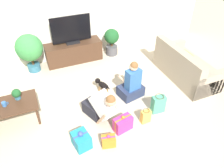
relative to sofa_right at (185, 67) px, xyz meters
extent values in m
plane|color=beige|center=(-2.42, -0.52, -0.29)|extent=(16.00, 16.00, 0.00)
cube|color=white|center=(-2.42, 2.11, 1.01)|extent=(8.40, 0.06, 2.60)
cube|color=tan|center=(0.05, 0.00, -0.09)|extent=(0.85, 1.70, 0.41)
cube|color=tan|center=(-0.27, 0.00, 0.33)|extent=(0.20, 1.70, 0.42)
cube|color=tan|center=(0.05, -0.77, 0.00)|extent=(0.85, 0.16, 0.59)
cube|color=tan|center=(0.05, 0.77, 0.00)|extent=(0.85, 0.16, 0.59)
cube|color=#EACC4C|center=(-0.07, 0.00, 0.27)|extent=(0.18, 0.34, 0.32)
cube|color=#472D1E|center=(-3.97, 0.04, 0.14)|extent=(0.91, 0.62, 0.03)
cylinder|color=#472D1E|center=(-3.58, -0.21, -0.08)|extent=(0.04, 0.04, 0.42)
cylinder|color=#472D1E|center=(-3.58, 0.29, -0.08)|extent=(0.04, 0.04, 0.42)
cube|color=#472D1E|center=(-2.33, 1.81, -0.02)|extent=(1.50, 0.46, 0.55)
cube|color=black|center=(-2.33, 1.81, 0.28)|extent=(0.36, 0.20, 0.05)
cube|color=black|center=(-2.33, 1.81, 0.65)|extent=(1.03, 0.03, 0.69)
cylinder|color=#4C4C51|center=(-1.23, 1.76, -0.16)|extent=(0.34, 0.34, 0.26)
cylinder|color=brown|center=(-1.23, 1.76, 0.03)|extent=(0.06, 0.06, 0.13)
sphere|color=#1E5628|center=(-1.23, 1.76, 0.27)|extent=(0.42, 0.42, 0.42)
cylinder|color=#336B84|center=(-3.44, 1.76, -0.20)|extent=(0.32, 0.32, 0.18)
cylinder|color=brown|center=(-3.44, 1.76, -0.01)|extent=(0.06, 0.06, 0.20)
sphere|color=#3D8E47|center=(-3.44, 1.76, 0.37)|extent=(0.67, 0.67, 0.67)
cube|color=#23232D|center=(-2.50, -0.35, -0.15)|extent=(0.43, 0.52, 0.28)
cube|color=white|center=(-2.38, -0.63, 0.15)|extent=(0.49, 0.60, 0.48)
sphere|color=tan|center=(-2.31, -0.81, 0.37)|extent=(0.19, 0.19, 0.19)
sphere|color=brown|center=(-2.31, -0.81, 0.41)|extent=(0.18, 0.18, 0.18)
cylinder|color=tan|center=(-2.48, -0.77, -0.04)|extent=(0.16, 0.28, 0.43)
cylinder|color=tan|center=(-2.21, -0.67, -0.04)|extent=(0.16, 0.28, 0.43)
cube|color=#283351|center=(-1.54, -0.11, -0.17)|extent=(0.59, 0.49, 0.24)
cube|color=#3366AD|center=(-1.53, -0.17, 0.19)|extent=(0.35, 0.26, 0.48)
sphere|color=beige|center=(-1.53, -0.16, 0.51)|extent=(0.18, 0.18, 0.18)
sphere|color=brown|center=(-1.53, -0.17, 0.54)|extent=(0.17, 0.17, 0.17)
cylinder|color=beige|center=(-1.45, 0.05, 0.12)|extent=(0.11, 0.27, 0.06)
cylinder|color=beige|center=(-1.70, 0.00, 0.12)|extent=(0.11, 0.27, 0.06)
ellipsoid|color=black|center=(-2.08, 0.21, -0.08)|extent=(0.24, 0.31, 0.15)
sphere|color=black|center=(-2.15, 0.36, -0.04)|extent=(0.12, 0.12, 0.12)
sphere|color=olive|center=(-2.17, 0.41, -0.05)|extent=(0.06, 0.06, 0.06)
cylinder|color=black|center=(-2.02, 0.06, -0.05)|extent=(0.05, 0.08, 0.09)
cylinder|color=olive|center=(-2.08, 0.30, -0.22)|extent=(0.03, 0.03, 0.14)
cylinder|color=olive|center=(-2.16, 0.27, -0.22)|extent=(0.03, 0.03, 0.14)
cylinder|color=olive|center=(-2.01, 0.14, -0.22)|extent=(0.03, 0.03, 0.14)
cylinder|color=olive|center=(-2.08, 0.11, -0.22)|extent=(0.03, 0.03, 0.14)
cube|color=teal|center=(-2.95, -1.02, -0.15)|extent=(0.32, 0.37, 0.29)
cube|color=#3D51BC|center=(-2.95, -1.02, -0.15)|extent=(0.27, 0.08, 0.29)
sphere|color=#3D51BC|center=(-2.95, -1.02, 0.02)|extent=(0.09, 0.09, 0.09)
cube|color=orange|center=(-2.51, -1.19, -0.19)|extent=(0.27, 0.21, 0.21)
cube|color=#CC3389|center=(-2.51, -1.19, -0.19)|extent=(0.25, 0.08, 0.21)
sphere|color=#CC3389|center=(-2.51, -1.19, -0.06)|extent=(0.06, 0.06, 0.06)
cube|color=#CC3389|center=(-2.12, -0.96, -0.14)|extent=(0.38, 0.25, 0.30)
cube|color=orange|center=(-2.12, -0.96, -0.14)|extent=(0.36, 0.10, 0.30)
sphere|color=orange|center=(-2.12, -0.96, 0.03)|extent=(0.07, 0.07, 0.07)
cube|color=#4CA384|center=(-1.25, -0.79, -0.10)|extent=(0.28, 0.17, 0.39)
torus|color=#4C3823|center=(-1.25, -0.79, 0.12)|extent=(0.19, 0.19, 0.01)
cube|color=#E5B74C|center=(-1.63, -0.95, -0.15)|extent=(0.20, 0.11, 0.29)
torus|color=#4C3823|center=(-1.63, -0.95, 0.01)|extent=(0.13, 0.13, 0.01)
cylinder|color=#386BAD|center=(-4.09, 0.04, 0.20)|extent=(0.08, 0.08, 0.09)
torus|color=#386BAD|center=(-4.04, 0.04, 0.21)|extent=(0.06, 0.01, 0.06)
cylinder|color=#336B84|center=(-3.85, 0.16, 0.19)|extent=(0.11, 0.11, 0.07)
sphere|color=#1E5628|center=(-3.85, 0.16, 0.30)|extent=(0.17, 0.17, 0.17)
camera|label=1|loc=(-3.37, -3.44, 2.99)|focal=35.00mm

